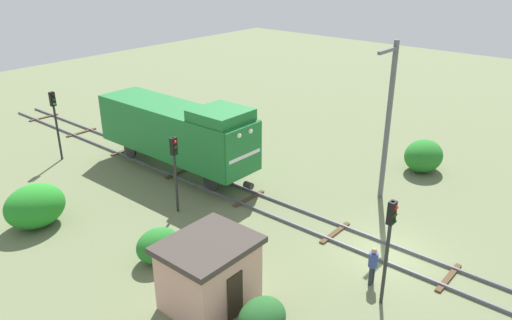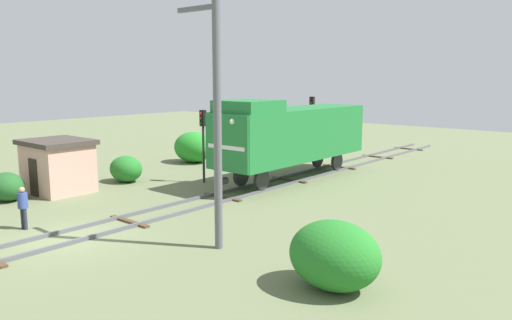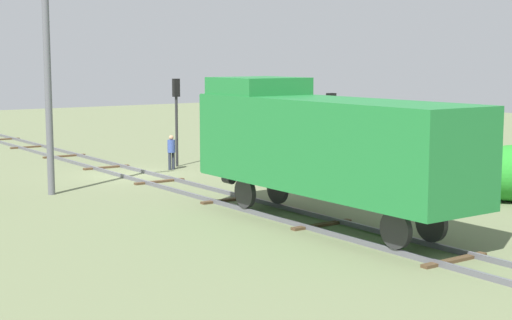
{
  "view_description": "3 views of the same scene",
  "coord_description": "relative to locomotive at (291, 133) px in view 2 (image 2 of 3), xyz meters",
  "views": [
    {
      "loc": [
        -18.36,
        -7.75,
        12.71
      ],
      "look_at": [
        1.41,
        8.97,
        1.72
      ],
      "focal_mm": 35.0,
      "sensor_mm": 36.0,
      "label": 1
    },
    {
      "loc": [
        16.85,
        -8.98,
        5.93
      ],
      "look_at": [
        0.14,
        10.68,
        1.63
      ],
      "focal_mm": 35.0,
      "sensor_mm": 36.0,
      "label": 2
    },
    {
      "loc": [
        16.23,
        33.01,
        5.43
      ],
      "look_at": [
        0.56,
        10.9,
        1.91
      ],
      "focal_mm": 55.0,
      "sensor_mm": 36.0,
      "label": 3
    }
  ],
  "objects": [
    {
      "name": "ground_plane",
      "position": [
        0.0,
        -13.92,
        -2.77
      ],
      "size": [
        99.54,
        99.54,
        0.0
      ],
      "primitive_type": "plane",
      "color": "#66704C"
    },
    {
      "name": "railway_track",
      "position": [
        0.0,
        -13.92,
        -2.7
      ],
      "size": [
        2.4,
        66.36,
        0.16
      ],
      "color": "#595960",
      "rests_on": "ground"
    },
    {
      "name": "locomotive",
      "position": [
        0.0,
        0.0,
        0.0
      ],
      "size": [
        2.9,
        11.6,
        4.6
      ],
      "color": "#1E7233",
      "rests_on": "railway_track"
    },
    {
      "name": "traffic_signal_mid",
      "position": [
        -3.4,
        -3.66,
        0.09
      ],
      "size": [
        0.32,
        0.34,
        4.11
      ],
      "color": "#262628",
      "rests_on": "ground"
    },
    {
      "name": "traffic_signal_far",
      "position": [
        -3.6,
        7.44,
        0.36
      ],
      "size": [
        0.32,
        0.34,
        4.53
      ],
      "color": "#262628",
      "rests_on": "ground"
    },
    {
      "name": "worker_near_track",
      "position": [
        -2.4,
        -14.37,
        -1.78
      ],
      "size": [
        0.38,
        0.38,
        1.7
      ],
      "rotation": [
        0.0,
        0.0,
        6.21
      ],
      "color": "#262B38",
      "rests_on": "ground"
    },
    {
      "name": "catenary_mast",
      "position": [
        4.94,
        -10.97,
        1.78
      ],
      "size": [
        1.94,
        0.28,
        8.6
      ],
      "color": "#595960",
      "rests_on": "ground"
    },
    {
      "name": "relay_hut",
      "position": [
        -7.5,
        -10.16,
        -1.38
      ],
      "size": [
        3.5,
        2.9,
        2.74
      ],
      "color": "#D19E8C",
      "rests_on": "ground"
    },
    {
      "name": "bush_near",
      "position": [
        -7.55,
        -12.8,
        -2.07
      ],
      "size": [
        1.92,
        1.57,
        1.4
      ],
      "primitive_type": "ellipsoid",
      "color": "#235926",
      "rests_on": "ground"
    },
    {
      "name": "bush_mid",
      "position": [
        -8.86,
        0.57,
        -1.7
      ],
      "size": [
        2.96,
        2.42,
        2.15
      ],
      "primitive_type": "ellipsoid",
      "color": "#248526",
      "rests_on": "ground"
    },
    {
      "name": "bush_far",
      "position": [
        -6.92,
        -6.4,
        -2.03
      ],
      "size": [
        2.05,
        1.68,
        1.49
      ],
      "primitive_type": "ellipsoid",
      "color": "#237126",
      "rests_on": "ground"
    },
    {
      "name": "bush_back",
      "position": [
        9.87,
        -11.29,
        -1.79
      ],
      "size": [
        2.71,
        2.21,
        1.97
      ],
      "primitive_type": "ellipsoid",
      "color": "#247626",
      "rests_on": "ground"
    }
  ]
}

